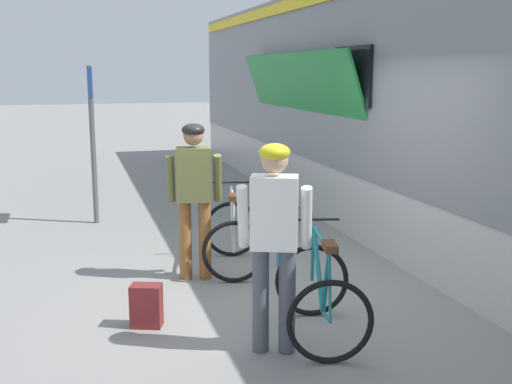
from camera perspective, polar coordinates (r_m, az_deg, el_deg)
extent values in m
plane|color=gray|center=(6.92, 2.94, -8.79)|extent=(80.00, 80.00, 0.00)
cube|color=slate|center=(8.73, 20.58, 9.69)|extent=(3.00, 20.61, 2.70)
cube|color=#B7B7B2|center=(8.93, 19.81, -1.91)|extent=(2.97, 20.61, 0.90)
cube|color=#238C3D|center=(10.64, 4.05, 8.02)|extent=(0.58, 4.90, 1.62)
cube|color=black|center=(8.75, 8.66, 10.26)|extent=(0.04, 1.10, 0.80)
cylinder|color=#4C515B|center=(5.35, 0.42, -9.68)|extent=(0.14, 0.14, 0.90)
cylinder|color=#4C515B|center=(5.34, 2.81, -9.74)|extent=(0.14, 0.14, 0.90)
cube|color=white|center=(5.13, 1.66, -1.85)|extent=(0.44, 0.36, 0.60)
cylinder|color=white|center=(5.20, -1.18, -2.23)|extent=(0.18, 0.27, 0.56)
cylinder|color=white|center=(5.17, 4.56, -2.34)|extent=(0.18, 0.27, 0.56)
sphere|color=tan|center=(5.05, 1.68, 2.92)|extent=(0.22, 0.22, 0.22)
ellipsoid|color=yellow|center=(5.04, 1.69, 3.60)|extent=(0.34, 0.35, 0.14)
cylinder|color=#935B2D|center=(7.18, -6.37, -4.34)|extent=(0.14, 0.14, 0.90)
cylinder|color=#935B2D|center=(7.18, -4.61, -4.32)|extent=(0.14, 0.14, 0.90)
cube|color=olive|center=(7.02, -5.60, 1.58)|extent=(0.42, 0.31, 0.60)
cylinder|color=olive|center=(7.08, -7.69, 1.21)|extent=(0.14, 0.27, 0.56)
cylinder|color=olive|center=(7.07, -3.48, 1.26)|extent=(0.14, 0.27, 0.56)
sphere|color=#9E7051|center=(6.96, -5.67, 5.08)|extent=(0.22, 0.22, 0.22)
ellipsoid|color=black|center=(6.96, -5.67, 5.57)|extent=(0.31, 0.32, 0.14)
torus|color=black|center=(6.14, 5.05, -7.93)|extent=(0.70, 0.21, 0.71)
torus|color=black|center=(5.19, 6.70, -11.55)|extent=(0.70, 0.21, 0.71)
cylinder|color=#197A7F|center=(5.72, 5.61, -6.72)|extent=(0.19, 0.64, 0.63)
cylinder|color=#197A7F|center=(5.53, 5.85, -4.11)|extent=(0.23, 0.84, 0.04)
cylinder|color=#197A7F|center=(5.32, 6.32, -8.10)|extent=(0.10, 0.28, 0.62)
cylinder|color=#197A7F|center=(5.37, 6.36, -11.09)|extent=(0.11, 0.36, 0.08)
cylinder|color=#197A7F|center=(5.15, 6.65, -8.46)|extent=(0.06, 0.15, 0.56)
cylinder|color=#197A7F|center=(6.03, 5.13, -5.53)|extent=(0.05, 0.09, 0.55)
cylinder|color=black|center=(5.92, 5.22, -2.49)|extent=(0.47, 0.13, 0.02)
cube|color=#4C2D19|center=(5.08, 6.68, -4.89)|extent=(0.15, 0.26, 0.06)
torus|color=black|center=(8.02, -2.19, -3.36)|extent=(0.70, 0.21, 0.71)
torus|color=black|center=(7.04, -2.00, -5.40)|extent=(0.70, 0.21, 0.71)
cylinder|color=silver|center=(7.62, -2.14, -2.21)|extent=(0.18, 0.64, 0.63)
cylinder|color=silver|center=(7.44, -2.13, -0.15)|extent=(0.23, 0.84, 0.04)
cylinder|color=silver|center=(7.21, -2.06, -2.98)|extent=(0.10, 0.28, 0.62)
cylinder|color=silver|center=(7.22, -2.03, -5.21)|extent=(0.11, 0.36, 0.08)
cylinder|color=silver|center=(7.03, -2.03, -3.11)|extent=(0.05, 0.15, 0.56)
cylinder|color=silver|center=(7.94, -2.20, -1.48)|extent=(0.05, 0.09, 0.55)
cylinder|color=black|center=(7.85, -2.21, 0.87)|extent=(0.47, 0.13, 0.02)
cube|color=#4C2D19|center=(6.98, -2.05, -0.47)|extent=(0.15, 0.26, 0.06)
cube|color=maroon|center=(6.01, -9.83, -10.04)|extent=(0.32, 0.26, 0.40)
cylinder|color=#338CCC|center=(7.67, 2.11, -6.05)|extent=(0.07, 0.07, 0.19)
cylinder|color=#595B60|center=(9.95, -14.45, 4.04)|extent=(0.08, 0.08, 2.40)
cube|color=#193F99|center=(9.89, -14.72, 9.51)|extent=(0.04, 0.70, 0.44)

